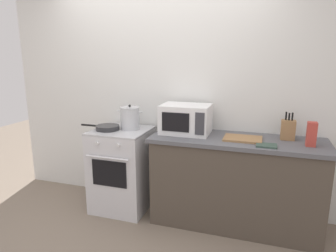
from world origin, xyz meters
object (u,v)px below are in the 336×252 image
object	(u,v)px
cutting_board	(243,139)
pasta_box	(312,134)
stock_pot	(130,118)
frying_pan	(107,128)
microwave	(186,119)
oven_mitt	(267,145)
stove	(122,169)
knife_block	(288,130)

from	to	relation	value
cutting_board	pasta_box	distance (m)	0.60
pasta_box	cutting_board	bearing A→B (deg)	177.11
stock_pot	frying_pan	distance (m)	0.27
stock_pot	microwave	world-z (taller)	microwave
stock_pot	cutting_board	world-z (taller)	stock_pot
frying_pan	oven_mitt	world-z (taller)	frying_pan
stove	pasta_box	bearing A→B (deg)	-0.87
stock_pot	stove	bearing A→B (deg)	-141.06
stock_pot	cutting_board	bearing A→B (deg)	-3.01
microwave	knife_block	size ratio (longest dim) A/B	1.85
oven_mitt	stock_pot	bearing A→B (deg)	171.17
pasta_box	oven_mitt	bearing A→B (deg)	-160.86
frying_pan	cutting_board	xyz separation A→B (m)	(1.44, 0.05, -0.02)
microwave	cutting_board	xyz separation A→B (m)	(0.59, -0.08, -0.14)
frying_pan	pasta_box	xyz separation A→B (m)	(2.04, 0.02, 0.08)
stock_pot	frying_pan	size ratio (longest dim) A/B	0.65
stock_pot	frying_pan	bearing A→B (deg)	-151.66
stove	microwave	world-z (taller)	microwave
knife_block	pasta_box	world-z (taller)	knife_block
stock_pot	cutting_board	distance (m)	1.23
stock_pot	knife_block	size ratio (longest dim) A/B	1.11
pasta_box	knife_block	bearing A→B (deg)	137.47
stove	microwave	size ratio (longest dim) A/B	1.84
frying_pan	pasta_box	size ratio (longest dim) A/B	2.08
stove	cutting_board	distance (m)	1.39
pasta_box	oven_mitt	size ratio (longest dim) A/B	1.22
cutting_board	pasta_box	bearing A→B (deg)	-2.89
stove	stock_pot	distance (m)	0.59
microwave	cutting_board	bearing A→B (deg)	-7.52
frying_pan	microwave	size ratio (longest dim) A/B	0.92
stock_pot	knife_block	bearing A→B (deg)	2.65
stove	microwave	bearing A→B (deg)	6.33
knife_block	pasta_box	bearing A→B (deg)	-42.53
frying_pan	cutting_board	distance (m)	1.45
stove	cutting_board	world-z (taller)	cutting_board
knife_block	oven_mitt	bearing A→B (deg)	-122.23
stock_pot	microwave	size ratio (longest dim) A/B	0.60
frying_pan	microwave	xyz separation A→B (m)	(0.85, 0.13, 0.12)
pasta_box	stock_pot	bearing A→B (deg)	177.03
frying_pan	knife_block	bearing A→B (deg)	6.00
microwave	knife_block	bearing A→B (deg)	3.55
stock_pot	knife_block	distance (m)	1.63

